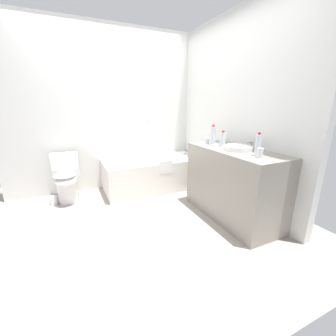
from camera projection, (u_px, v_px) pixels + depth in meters
ground_plane at (133, 215)px, 2.84m from camera, size 3.83×3.83×0.00m
wall_back_tiled at (109, 111)px, 3.52m from camera, size 3.23×0.10×2.55m
wall_right_mirror at (230, 112)px, 3.07m from camera, size 0.10×2.70×2.55m
bathtub at (153, 172)px, 3.67m from camera, size 1.60×0.76×1.13m
toilet at (66, 179)px, 3.17m from camera, size 0.38×0.54×0.71m
vanity_counter at (233, 184)px, 2.70m from camera, size 0.56×1.28×0.87m
sink_basin at (238, 148)px, 2.52m from camera, size 0.33×0.33×0.05m
sink_faucet at (251, 146)px, 2.60m from camera, size 0.12×0.15×0.09m
water_bottle_0 at (223, 139)px, 2.75m from camera, size 0.07×0.07×0.20m
water_bottle_1 at (258, 145)px, 2.23m from camera, size 0.06×0.06×0.24m
water_bottle_2 at (213, 135)px, 2.86m from camera, size 0.07×0.07×0.26m
drinking_glass_0 at (260, 153)px, 2.17m from camera, size 0.06×0.06×0.10m
drinking_glass_1 at (207, 141)px, 2.94m from camera, size 0.06×0.06×0.08m
toilet_paper_roll at (53, 200)px, 3.12m from camera, size 0.11×0.11×0.11m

